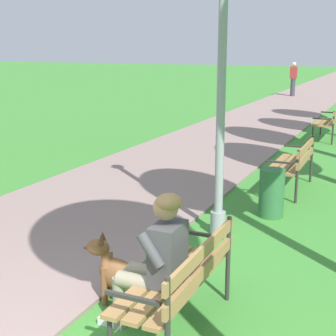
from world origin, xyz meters
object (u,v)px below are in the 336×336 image
Objects in this scene: dog_brown at (123,277)px; park_bench_near at (182,277)px; litter_bin at (272,193)px; pedestrian_distant at (293,79)px; park_bench_mid at (294,161)px; lamp_post_near at (222,62)px; person_seated_on_near_bench at (156,257)px; park_bench_far at (329,120)px.

park_bench_near is at bearing -17.74° from dog_brown.
pedestrian_distant reaches higher than litter_bin.
lamp_post_near reaches higher than park_bench_mid.
person_seated_on_near_bench is at bearing -31.21° from dog_brown.
pedestrian_distant is at bearing 101.14° from park_bench_mid.
litter_bin is (0.19, 3.37, -0.33)m from person_seated_on_near_bench.
person_seated_on_near_bench is at bearing -83.47° from lamp_post_near.
park_bench_mid is 1.00× the size of park_bench_far.
person_seated_on_near_bench is 21.28m from pedestrian_distant.
pedestrian_distant is (-3.20, 16.24, 0.33)m from park_bench_mid.
dog_brown is at bearing -83.19° from pedestrian_distant.
park_bench_far is (-0.09, 5.20, 0.00)m from park_bench_mid.
pedestrian_distant reaches higher than park_bench_far.
pedestrian_distant is (-2.98, 21.07, 0.16)m from person_seated_on_near_bench.
park_bench_near is 1.00× the size of park_bench_far.
person_seated_on_near_bench reaches higher than park_bench_near.
park_bench_mid is 4.85m from person_seated_on_near_bench.
lamp_post_near reaches higher than person_seated_on_near_bench.
lamp_post_near is at bearing 96.53° from person_seated_on_near_bench.
dog_brown is 3.14m from litter_bin.
person_seated_on_near_bench is 3.39m from litter_bin.
park_bench_near is 4.76m from park_bench_mid.
lamp_post_near is (-0.27, 2.40, 1.53)m from person_seated_on_near_bench.
dog_brown is (-0.62, -9.74, -0.25)m from park_bench_far.
litter_bin is (-0.01, 3.29, -0.16)m from park_bench_near.
pedestrian_distant is (-3.17, 17.71, 0.49)m from litter_bin.
lamp_post_near is at bearing 101.71° from park_bench_near.
park_bench_near is 0.91× the size of pedestrian_distant.
park_bench_near is 1.88× the size of dog_brown.
litter_bin is at bearing 64.13° from lamp_post_near.
lamp_post_near is (0.22, 2.10, 1.95)m from dog_brown.
lamp_post_near reaches higher than park_bench_far.
park_bench_near is 21.24m from pedestrian_distant.
lamp_post_near is (-0.40, -7.64, 1.70)m from park_bench_far.
litter_bin is at bearing 90.23° from park_bench_near.
lamp_post_near is 6.10× the size of litter_bin.
park_bench_near reaches higher than dog_brown.
lamp_post_near is at bearing -115.87° from litter_bin.
park_bench_mid is at bearing -78.86° from pedestrian_distant.
park_bench_near is 1.00× the size of park_bench_mid.
person_seated_on_near_bench is at bearing -90.72° from park_bench_far.
park_bench_near is at bearing -89.77° from litter_bin.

